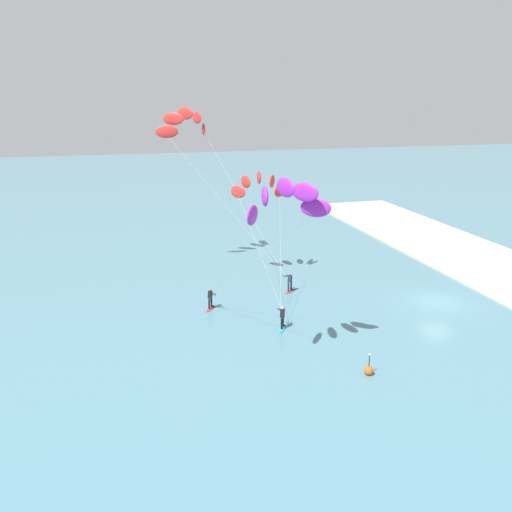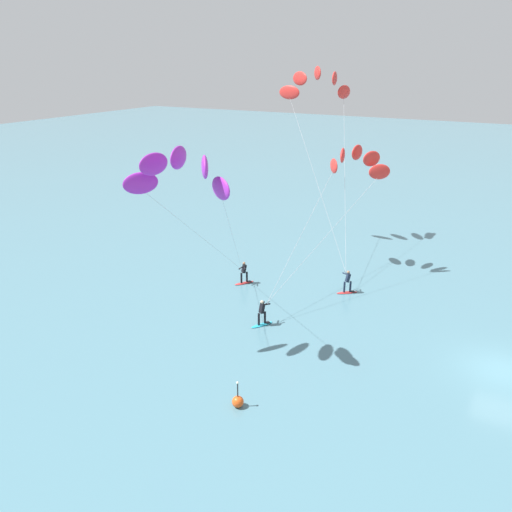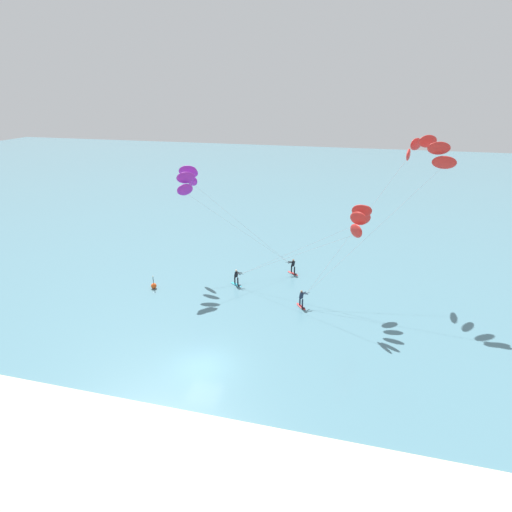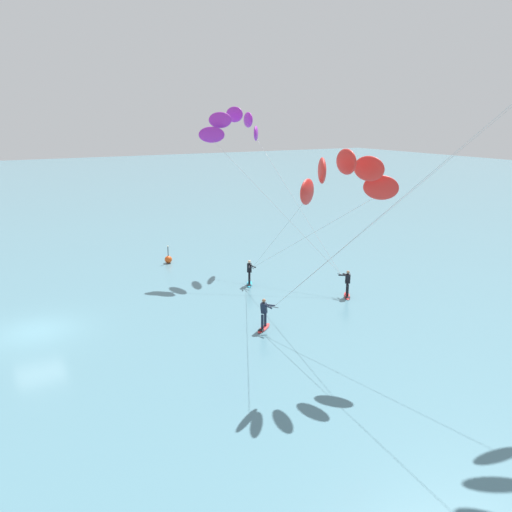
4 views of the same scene
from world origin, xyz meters
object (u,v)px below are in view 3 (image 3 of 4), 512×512
at_px(kitesurfer_nearshore, 193,182).
at_px(kitesurfer_far_out, 354,221).
at_px(kitesurfer_mid_water, 422,156).
at_px(marker_buoy, 154,286).

distance_m(kitesurfer_nearshore, kitesurfer_far_out, 16.45).
xyz_separation_m(kitesurfer_nearshore, kitesurfer_mid_water, (21.31, 1.88, 3.12)).
distance_m(kitesurfer_mid_water, marker_buoy, 28.04).
distance_m(kitesurfer_mid_water, kitesurfer_far_out, 8.89).
height_order(kitesurfer_mid_water, marker_buoy, kitesurfer_mid_water).
xyz_separation_m(kitesurfer_mid_water, kitesurfer_far_out, (-5.29, -5.13, -4.97)).
bearing_deg(marker_buoy, kitesurfer_nearshore, 58.87).
height_order(kitesurfer_mid_water, kitesurfer_far_out, kitesurfer_mid_water).
bearing_deg(marker_buoy, kitesurfer_far_out, 4.28).
distance_m(kitesurfer_nearshore, kitesurfer_mid_water, 21.61).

